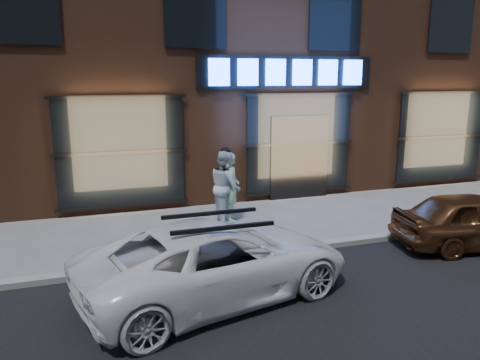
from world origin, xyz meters
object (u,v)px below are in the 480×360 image
object	(u,v)px
gold_sedan	(477,220)
man_cap	(225,186)
man_bowtie	(231,187)
white_suv	(217,260)

from	to	relation	value
gold_sedan	man_cap	bearing A→B (deg)	61.97
man_cap	gold_sedan	distance (m)	5.57
man_bowtie	white_suv	size ratio (longest dim) A/B	0.38
man_cap	gold_sedan	bearing A→B (deg)	-128.05
white_suv	gold_sedan	xyz separation A→B (m)	(5.72, 0.46, -0.04)
man_cap	white_suv	world-z (taller)	man_cap
man_bowtie	gold_sedan	bearing A→B (deg)	-117.75
man_cap	white_suv	bearing A→B (deg)	160.46
man_bowtie	man_cap	world-z (taller)	man_cap
gold_sedan	white_suv	bearing A→B (deg)	103.87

